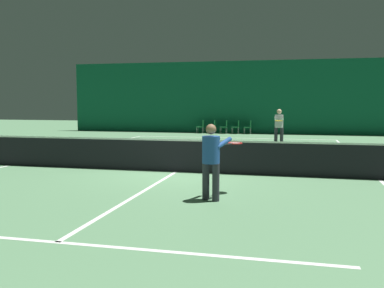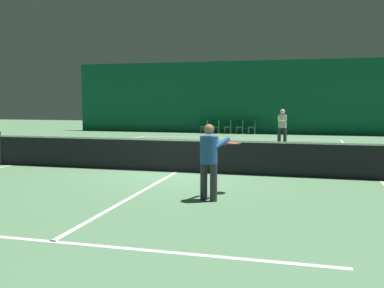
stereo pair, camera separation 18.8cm
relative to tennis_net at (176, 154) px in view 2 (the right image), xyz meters
name	(u,v)px [view 2 (the right image)]	position (x,y,z in m)	size (l,w,h in m)	color
ground_plane	(177,172)	(0.00, 0.00, -0.51)	(60.00, 60.00, 0.00)	#56845B
backdrop_curtain	(246,97)	(0.00, 15.58, 1.79)	(23.00, 0.12, 4.60)	#0F5138
court_line_baseline_far	(237,138)	(0.00, 11.90, -0.51)	(11.00, 0.10, 0.00)	white
court_line_service_far	(218,148)	(0.00, 6.40, -0.51)	(8.25, 0.10, 0.00)	white
court_line_service_near	(52,242)	(0.00, -6.40, -0.51)	(8.25, 0.10, 0.00)	white
court_line_sideline_left	(13,165)	(-5.50, 0.00, -0.51)	(0.10, 23.80, 0.00)	white
court_line_sideline_right	(381,180)	(5.50, 0.00, -0.51)	(0.10, 23.80, 0.00)	white
court_line_centre	(177,172)	(0.00, 0.00, -0.51)	(0.10, 12.80, 0.00)	white
tennis_net	(176,154)	(0.00, 0.00, 0.00)	(12.00, 0.10, 1.07)	black
player_near	(210,156)	(1.68, -3.24, 0.41)	(0.82, 1.34, 1.57)	#2D2D38
player_far	(282,124)	(2.62, 8.39, 0.47)	(0.42, 1.36, 1.68)	#2D2D38
courtside_chair_0	(206,126)	(-2.49, 15.03, -0.03)	(0.44, 0.44, 0.84)	#99999E
courtside_chair_1	(217,126)	(-1.73, 15.03, -0.03)	(0.44, 0.44, 0.84)	#99999E
courtside_chair_2	(229,126)	(-0.97, 15.03, -0.03)	(0.44, 0.44, 0.84)	#99999E
courtside_chair_3	(241,126)	(-0.21, 15.03, -0.03)	(0.44, 0.44, 0.84)	#99999E
courtside_chair_4	(253,126)	(0.55, 15.03, -0.03)	(0.44, 0.44, 0.84)	#99999E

